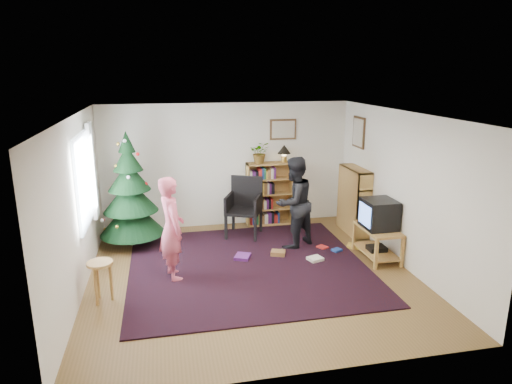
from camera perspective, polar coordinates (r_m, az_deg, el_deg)
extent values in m
plane|color=brown|center=(7.32, -0.56, -10.24)|extent=(5.00, 5.00, 0.00)
plane|color=white|center=(6.64, -0.61, 9.64)|extent=(5.00, 5.00, 0.00)
cube|color=silver|center=(9.27, -3.59, 3.36)|extent=(5.00, 0.02, 2.50)
cube|color=silver|center=(4.59, 5.57, -9.16)|extent=(5.00, 0.02, 2.50)
cube|color=silver|center=(6.86, -21.53, -1.90)|extent=(0.02, 5.00, 2.50)
cube|color=silver|center=(7.74, 17.89, 0.28)|extent=(0.02, 5.00, 2.50)
cube|color=black|center=(7.58, -1.00, -9.22)|extent=(3.80, 3.60, 0.02)
cube|color=silver|center=(7.37, -20.75, 1.31)|extent=(0.04, 1.20, 1.40)
cube|color=white|center=(8.04, -19.75, 2.49)|extent=(0.06, 0.35, 1.60)
cube|color=#4C3319|center=(9.36, 3.40, 7.82)|extent=(0.55, 0.03, 0.42)
cube|color=beige|center=(9.36, 3.40, 7.82)|extent=(0.47, 0.01, 0.34)
cube|color=#4C3319|center=(9.13, 12.73, 7.29)|extent=(0.03, 0.50, 0.60)
cube|color=beige|center=(9.13, 12.73, 7.29)|extent=(0.01, 0.42, 0.52)
cylinder|color=#3F2816|center=(8.73, -15.07, -5.70)|extent=(0.11, 0.11, 0.22)
cone|color=black|center=(8.58, -15.27, -2.95)|extent=(1.16, 1.16, 0.66)
cone|color=black|center=(8.47, -15.45, -0.42)|extent=(0.97, 0.97, 0.58)
cone|color=black|center=(8.39, -15.63, 1.95)|extent=(0.75, 0.75, 0.51)
cone|color=black|center=(8.32, -15.78, 4.12)|extent=(0.52, 0.52, 0.45)
cone|color=black|center=(8.28, -15.92, 6.09)|extent=(0.30, 0.30, 0.37)
cube|color=#B0873F|center=(9.41, 1.69, -0.20)|extent=(0.95, 0.30, 1.30)
cube|color=#B0873F|center=(9.27, 1.72, 3.59)|extent=(0.95, 0.30, 0.03)
cube|color=#B0873F|center=(9.11, 12.14, -1.06)|extent=(0.30, 0.95, 1.30)
cube|color=#B0873F|center=(8.96, 12.36, 2.84)|extent=(0.30, 0.95, 0.03)
cube|color=#B0873F|center=(7.99, 15.01, -4.45)|extent=(0.52, 0.93, 0.04)
cube|color=#B0873F|center=(7.62, 14.78, -7.60)|extent=(0.05, 0.05, 0.51)
cube|color=#B0873F|center=(7.83, 17.80, -7.22)|extent=(0.05, 0.05, 0.51)
cube|color=#B0873F|center=(8.35, 12.14, -5.41)|extent=(0.05, 0.05, 0.51)
cube|color=#B0873F|center=(8.54, 14.97, -5.12)|extent=(0.05, 0.05, 0.51)
cube|color=#B0873F|center=(8.13, 14.81, -7.18)|extent=(0.48, 0.89, 0.03)
cube|color=black|center=(8.11, 14.84, -6.82)|extent=(0.30, 0.25, 0.08)
cube|color=black|center=(7.90, 15.14, -2.65)|extent=(0.51, 0.56, 0.49)
cube|color=#5887EF|center=(7.79, 13.44, -2.79)|extent=(0.01, 0.43, 0.35)
cube|color=black|center=(8.73, -1.54, -2.41)|extent=(0.82, 0.82, 0.05)
cube|color=black|center=(8.91, -1.89, 0.07)|extent=(0.59, 0.29, 0.62)
cube|color=black|center=(8.50, -3.06, -4.71)|extent=(0.07, 0.07, 0.51)
cube|color=black|center=(8.60, 0.65, -4.46)|extent=(0.07, 0.07, 0.51)
cube|color=black|center=(9.03, -3.61, -3.53)|extent=(0.07, 0.07, 0.51)
cube|color=black|center=(9.12, -0.11, -3.30)|extent=(0.07, 0.07, 0.51)
cylinder|color=#B0873F|center=(6.66, -18.95, -8.42)|extent=(0.35, 0.35, 0.04)
cylinder|color=#B0873F|center=(6.76, -17.66, -10.67)|extent=(0.04, 0.04, 0.55)
cylinder|color=#B0873F|center=(6.89, -19.17, -10.32)|extent=(0.04, 0.04, 0.55)
cylinder|color=#B0873F|center=(6.69, -19.40, -11.12)|extent=(0.04, 0.04, 0.55)
imported|color=#C95066|center=(7.03, -10.50, -4.49)|extent=(0.52, 0.66, 1.61)
imported|color=black|center=(8.17, 4.76, -1.33)|extent=(1.01, 0.95, 1.66)
imported|color=gray|center=(9.18, 0.51, 4.96)|extent=(0.44, 0.40, 0.43)
cylinder|color=#A57F33|center=(9.33, 3.52, 4.09)|extent=(0.11, 0.11, 0.11)
sphere|color=#FFD88C|center=(9.30, 3.53, 4.82)|extent=(0.11, 0.11, 0.11)
cone|color=black|center=(9.29, 3.54, 5.36)|extent=(0.27, 0.27, 0.18)
cube|color=#A51E19|center=(8.36, 8.30, -6.76)|extent=(0.20, 0.20, 0.08)
cube|color=navy|center=(8.26, 10.06, -7.14)|extent=(0.20, 0.20, 0.08)
cube|color=#1E592D|center=(8.11, 2.98, -7.33)|extent=(0.20, 0.20, 0.08)
cube|color=gold|center=(8.52, 12.10, -6.54)|extent=(0.20, 0.20, 0.08)
cube|color=brown|center=(7.98, 2.77, -7.71)|extent=(0.20, 0.20, 0.08)
cube|color=beige|center=(7.83, 7.41, -8.30)|extent=(0.20, 0.20, 0.08)
cube|color=#4C1959|center=(7.85, -1.69, -8.10)|extent=(0.20, 0.20, 0.08)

